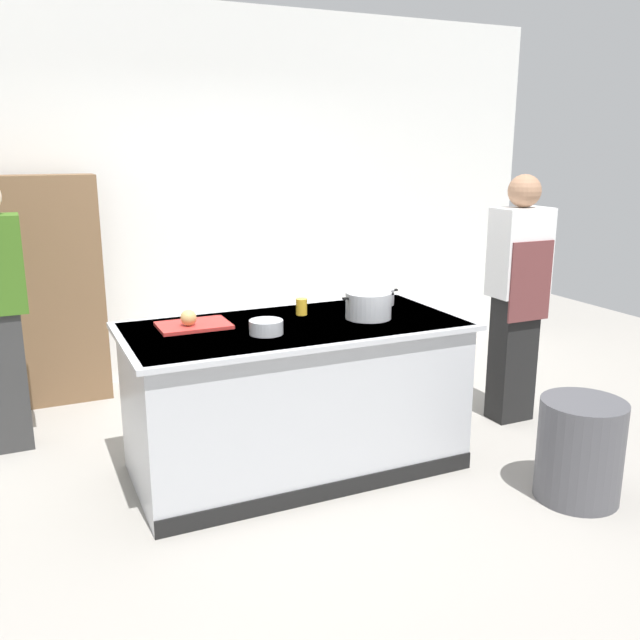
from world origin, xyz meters
name	(u,v)px	position (x,y,z in m)	size (l,w,h in m)	color
ground_plane	(296,466)	(0.00, 0.00, 0.00)	(10.00, 10.00, 0.00)	#9E9991
back_wall	(198,196)	(0.00, 2.10, 1.50)	(6.40, 0.12, 3.00)	white
counter_island	(296,394)	(0.00, 0.00, 0.47)	(1.98, 0.98, 0.90)	#B7BABF
cutting_board	(194,325)	(-0.55, 0.17, 0.91)	(0.40, 0.28, 0.02)	red
onion	(188,318)	(-0.59, 0.14, 0.96)	(0.09, 0.09, 0.09)	tan
stock_pot	(368,305)	(0.45, -0.05, 0.98)	(0.34, 0.27, 0.16)	#B7BABF
sauce_pan	(382,297)	(0.71, 0.23, 0.95)	(0.22, 0.15, 0.10)	#99999E
mixing_bowl	(266,327)	(-0.23, -0.14, 0.94)	(0.19, 0.19, 0.08)	#B7BABF
juice_cup	(302,307)	(0.12, 0.19, 0.95)	(0.07, 0.07, 0.10)	yellow
trash_bin	(580,450)	(1.27, -0.99, 0.28)	(0.46, 0.46, 0.57)	#4C4C51
person_chef	(517,294)	(1.69, 0.08, 0.91)	(0.38, 0.25, 1.72)	black
bookshelf	(25,294)	(-1.40, 1.80, 0.85)	(1.10, 0.31, 1.70)	brown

